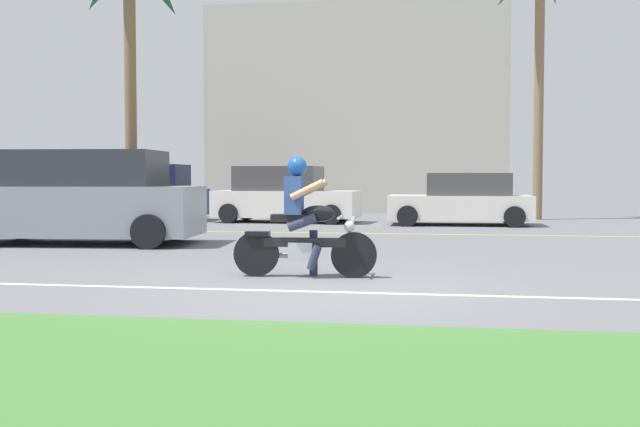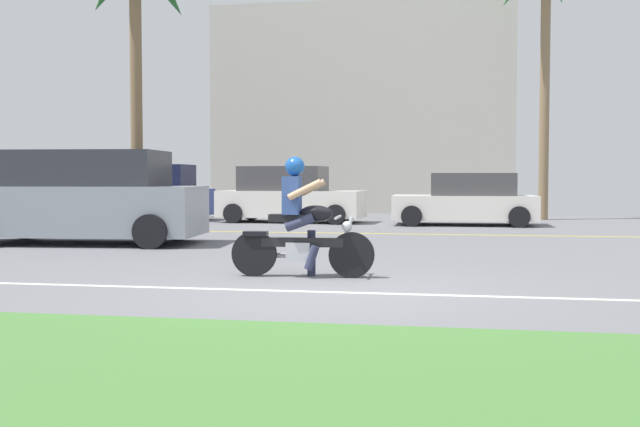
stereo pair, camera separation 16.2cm
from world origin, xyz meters
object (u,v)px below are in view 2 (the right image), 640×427
Objects in this scene: motorcyclist at (301,226)px; motorcyclist_distant at (38,207)px; parked_car_0 at (149,194)px; parked_car_2 at (467,201)px; parked_car_1 at (289,196)px; suv_nearby at (81,198)px.

motorcyclist is 11.23m from motorcyclist_distant.
parked_car_2 is (9.56, -0.77, -0.11)m from parked_car_0.
parked_car_0 reaches higher than parked_car_2.
motorcyclist_distant is (-8.27, 7.60, -0.10)m from motorcyclist.
motorcyclist reaches higher than parked_car_2.
parked_car_2 is (2.27, 11.41, 0.00)m from motorcyclist.
motorcyclist is 12.19m from parked_car_1.
motorcyclist_distant is at bearing 137.41° from motorcyclist.
parked_car_1 is (-2.82, 11.86, 0.09)m from motorcyclist.
suv_nearby is at bearing -136.01° from parked_car_2.
parked_car_2 is (7.55, 7.29, -0.22)m from suv_nearby.
parked_car_2 is at bearing -4.63° from parked_car_0.
parked_car_2 reaches higher than motorcyclist_distant.
suv_nearby is at bearing -107.68° from parked_car_1.
parked_car_0 is at bearing 77.90° from motorcyclist_distant.
motorcyclist_distant is at bearing -142.04° from parked_car_1.
motorcyclist reaches higher than motorcyclist_distant.
motorcyclist is at bearing -38.00° from suv_nearby.
parked_car_2 is at bearing 78.76° from motorcyclist.
parked_car_2 is at bearing -5.03° from parked_car_1.
motorcyclist_distant is (-10.54, -3.81, -0.10)m from parked_car_2.
suv_nearby is 1.26× the size of parked_car_2.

